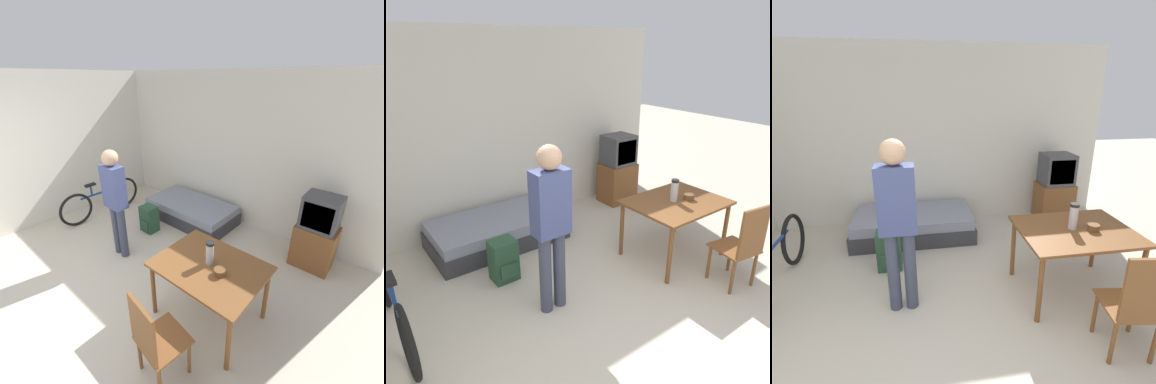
# 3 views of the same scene
# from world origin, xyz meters

# --- Properties ---
(ground_plane) EXTENTS (20.00, 20.00, 0.00)m
(ground_plane) POSITION_xyz_m (0.00, 0.00, 0.00)
(ground_plane) COLOR beige
(wall_back) EXTENTS (5.70, 0.06, 2.70)m
(wall_back) POSITION_xyz_m (0.00, 3.25, 1.35)
(wall_back) COLOR silver
(wall_back) RESTS_ON ground_plane
(daybed) EXTENTS (1.72, 0.93, 0.37)m
(daybed) POSITION_xyz_m (-0.25, 2.68, 0.18)
(daybed) COLOR #333338
(daybed) RESTS_ON ground_plane
(tv) EXTENTS (0.54, 0.44, 1.12)m
(tv) POSITION_xyz_m (1.99, 2.82, 0.54)
(tv) COLOR brown
(tv) RESTS_ON ground_plane
(dining_table) EXTENTS (1.14, 0.88, 0.73)m
(dining_table) POSITION_xyz_m (1.38, 1.10, 0.65)
(dining_table) COLOR brown
(dining_table) RESTS_ON ground_plane
(wooden_chair) EXTENTS (0.47, 0.47, 0.98)m
(wooden_chair) POSITION_xyz_m (1.43, 0.23, 0.53)
(wooden_chair) COLOR brown
(wooden_chair) RESTS_ON ground_plane
(bicycle) EXTENTS (0.08, 1.71, 0.73)m
(bicycle) POSITION_xyz_m (-1.73, 1.65, 0.33)
(bicycle) COLOR black
(bicycle) RESTS_ON ground_plane
(person_standing) EXTENTS (0.34, 0.23, 1.69)m
(person_standing) POSITION_xyz_m (-0.37, 1.13, 0.99)
(person_standing) COLOR #3D4256
(person_standing) RESTS_ON ground_plane
(thermos_flask) EXTENTS (0.09, 0.09, 0.27)m
(thermos_flask) POSITION_xyz_m (1.35, 1.12, 0.88)
(thermos_flask) COLOR #B7B7BC
(thermos_flask) RESTS_ON dining_table
(mate_bowl) EXTENTS (0.12, 0.12, 0.07)m
(mate_bowl) POSITION_xyz_m (1.53, 1.05, 0.77)
(mate_bowl) COLOR brown
(mate_bowl) RESTS_ON dining_table
(backpack) EXTENTS (0.28, 0.27, 0.48)m
(backpack) POSITION_xyz_m (-0.55, 1.86, 0.24)
(backpack) COLOR #284C33
(backpack) RESTS_ON ground_plane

